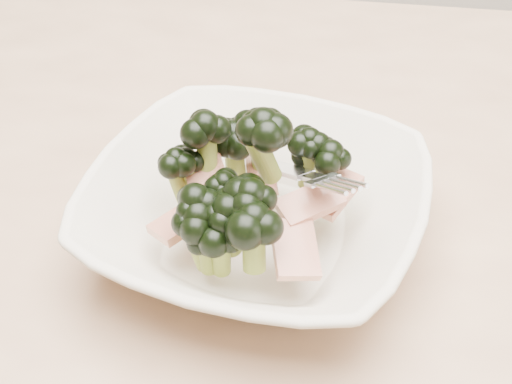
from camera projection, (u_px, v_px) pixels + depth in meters
The scene contains 2 objects.
dining_table at pixel (294, 286), 0.66m from camera, with size 1.20×0.80×0.75m.
broccoli_dish at pixel (254, 206), 0.53m from camera, with size 0.30×0.30×0.13m.
Camera 1 is at (0.03, -0.45, 1.14)m, focal length 50.00 mm.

